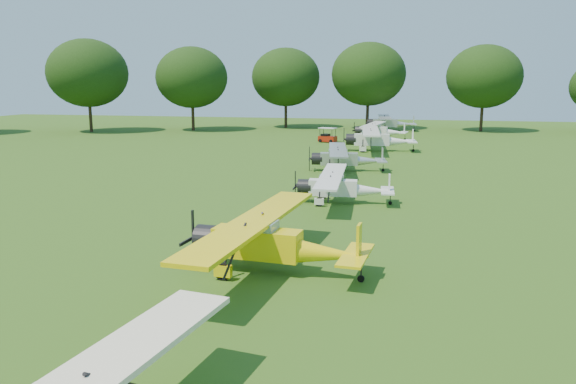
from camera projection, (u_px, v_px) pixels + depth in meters
name	position (u px, v px, depth m)	size (l,w,h in m)	color
ground	(317.00, 213.00, 30.42)	(160.00, 160.00, 0.00)	#1F4812
tree_belt	(389.00, 61.00, 28.25)	(137.36, 130.27, 14.52)	black
aircraft_2	(270.00, 240.00, 20.71)	(6.93, 11.05, 2.17)	yellow
aircraft_3	(341.00, 185.00, 32.73)	(5.86, 9.34, 1.84)	white
aircraft_4	(345.00, 157.00, 44.62)	(6.24, 9.89, 1.94)	silver
aircraft_5	(377.00, 138.00, 57.54)	(7.49, 11.93, 2.34)	white
aircraft_6	(378.00, 129.00, 69.35)	(6.69, 10.65, 2.09)	white
aircraft_7	(389.00, 122.00, 81.24)	(7.34, 11.69, 2.30)	silver
golf_cart	(327.00, 137.00, 66.09)	(2.25, 1.72, 1.71)	#A11E0B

